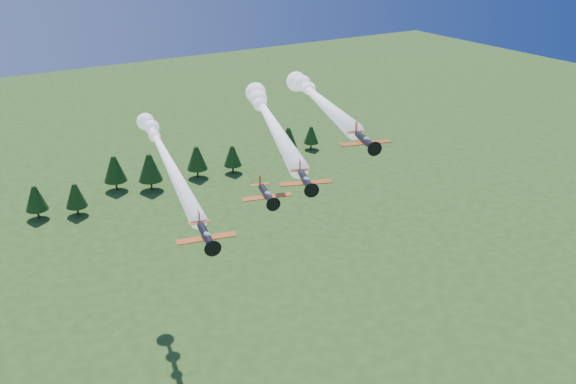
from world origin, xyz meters
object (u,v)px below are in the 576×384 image
plane_lead (269,118)px  plane_left (164,154)px  plane_slot (266,194)px  plane_right (317,97)px

plane_lead → plane_left: size_ratio=0.73×
plane_left → plane_slot: bearing=-65.7°
plane_right → plane_slot: bearing=-131.4°
plane_right → plane_slot: size_ratio=4.57×
plane_left → plane_right: plane_right is taller
plane_slot → plane_left: bearing=116.9°
plane_left → plane_right: 30.23m
plane_lead → plane_right: (10.37, 1.73, 1.51)m
plane_lead → plane_slot: size_ratio=5.17×
plane_left → plane_lead: bearing=-49.3°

